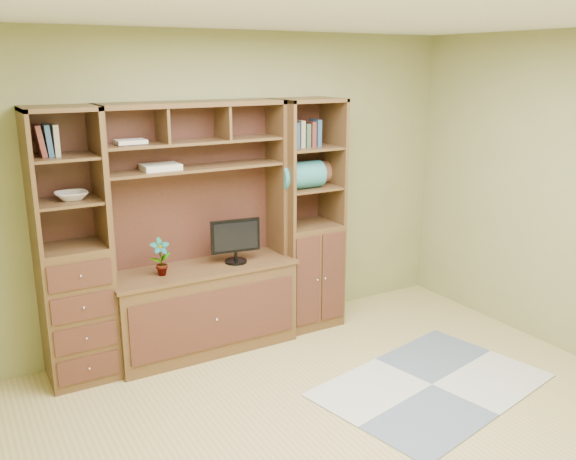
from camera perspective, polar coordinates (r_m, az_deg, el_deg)
room at (r=3.58m, az=7.63°, el=-1.60°), size 4.60×4.10×2.64m
center_hutch at (r=4.95m, az=-8.09°, el=-0.18°), size 1.54×0.53×2.05m
left_tower at (r=4.72m, az=-19.58°, el=-1.68°), size 0.50×0.45×2.05m
right_tower at (r=5.43m, az=1.81°, el=1.36°), size 0.55×0.45×2.05m
rug at (r=4.83m, az=13.33°, el=-13.93°), size 1.85×1.42×0.01m
monitor at (r=5.03m, az=-4.95°, el=-0.29°), size 0.44×0.24×0.51m
orchid at (r=4.84m, az=-11.83°, el=-2.49°), size 0.16×0.11×0.30m
magazines at (r=4.82m, az=-11.84°, el=5.80°), size 0.29×0.21×0.04m
bowl at (r=4.63m, az=-19.60°, el=3.04°), size 0.23×0.23×0.06m
blanket_teal at (r=5.25m, az=1.12°, el=5.14°), size 0.40×0.23×0.23m
blanket_red at (r=5.50m, az=2.78°, el=5.41°), size 0.36×0.20×0.20m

